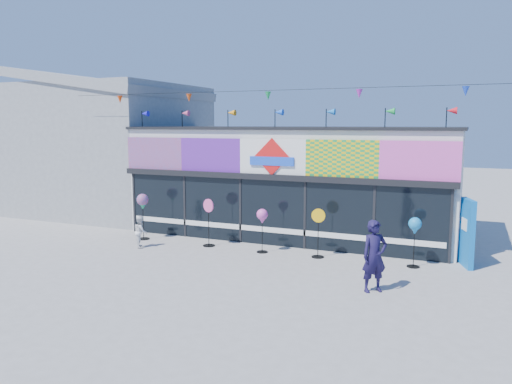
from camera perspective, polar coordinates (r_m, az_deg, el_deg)
The scene contains 11 objects.
ground at distance 14.54m, azimuth -3.16°, elevation -9.05°, with size 80.00×80.00×0.00m, color gray.
kite_shop at distance 19.53m, azimuth 4.57°, elevation 1.41°, with size 16.00×5.70×5.31m.
neighbour_building at distance 25.35m, azimuth -16.59°, elevation 5.19°, with size 8.18×7.20×6.87m.
blue_sign at distance 16.05m, azimuth 22.96°, elevation -4.31°, with size 0.45×1.01×2.02m.
spinner_0 at distance 18.63m, azimuth -12.83°, elevation -1.23°, with size 0.43×0.43×1.69m.
spinner_1 at distance 17.32m, azimuth -5.44°, elevation -3.34°, with size 0.46×0.42×1.65m.
spinner_2 at distance 16.34m, azimuth 0.71°, elevation -2.95°, with size 0.37×0.37×1.46m.
spinner_3 at distance 15.92m, azimuth 7.12°, elevation -4.53°, with size 0.44×0.40×1.57m.
spinner_4 at distance 15.37m, azimuth 17.70°, elevation -3.87°, with size 0.38×0.38×1.50m.
adult_man at distance 12.95m, azimuth 13.38°, elevation -7.16°, with size 0.67×0.44×1.83m, color #171138.
child at distance 17.61m, azimuth -13.04°, elevation -4.42°, with size 0.53×0.31×1.09m, color white.
Camera 1 is at (6.22, -12.45, 4.21)m, focal length 35.00 mm.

